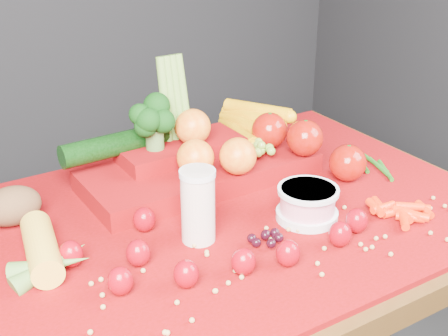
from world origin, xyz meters
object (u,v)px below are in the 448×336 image
milk_glass (198,203)px  yogurt_bowl (308,202)px  produce_mound (212,152)px  table (229,255)px

milk_glass → yogurt_bowl: (0.22, -0.05, -0.04)m
yogurt_bowl → produce_mound: 0.27m
milk_glass → yogurt_bowl: bearing=-11.8°
milk_glass → yogurt_bowl: size_ratio=1.16×
table → yogurt_bowl: bearing=-44.0°
yogurt_bowl → table: bearing=136.0°
yogurt_bowl → produce_mound: bearing=103.5°
table → milk_glass: bearing=-150.0°
table → produce_mound: produce_mound is taller
yogurt_bowl → milk_glass: bearing=168.2°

